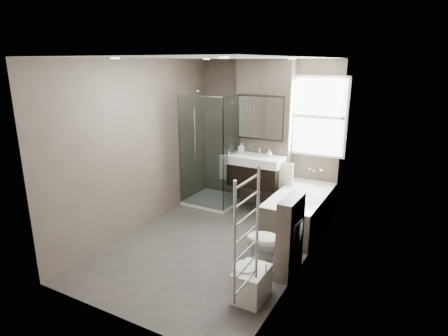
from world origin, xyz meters
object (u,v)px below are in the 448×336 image
Objects in this scene: vanity at (255,170)px; bidet at (251,283)px; bathtub at (300,209)px; toilet at (271,243)px.

vanity is 2.02× the size of bidet.
bidet is (0.09, -2.04, -0.13)m from bathtub.
bathtub is 3.40× the size of bidet.
toilet is at bearing -59.81° from vanity.
toilet reaches higher than bidet.
toilet is 0.72m from bidet.
vanity reaches higher than toilet.
vanity is at bearing -152.51° from toilet.
toilet is (0.05, -1.34, 0.03)m from bathtub.
bathtub is at bearing 179.21° from toilet.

